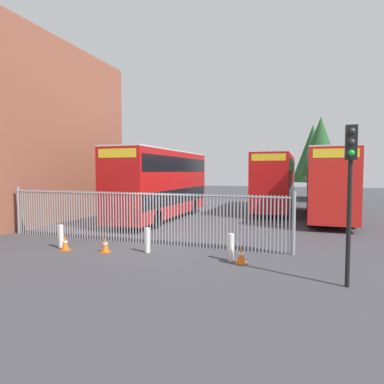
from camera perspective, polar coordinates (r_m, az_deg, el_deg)
The scene contains 15 objects.
ground_plane at distance 21.68m, azimuth 3.44°, elevation -4.67°, with size 100.00×100.00×0.00m, color #3D3D42.
depot_building_brick at distance 23.39m, azimuth -29.80°, elevation 9.00°, with size 7.06×15.71×11.01m, color brown.
palisade_fence at distance 14.59m, azimuth -9.71°, elevation -4.04°, with size 13.29×0.14×2.35m.
double_decker_bus_near_gate at distance 21.47m, azimuth -5.20°, elevation 1.74°, with size 2.54×10.81×4.42m.
double_decker_bus_behind_fence_left at distance 26.76m, azimuth 14.20°, elevation 2.00°, with size 2.54×10.81×4.42m.
double_decker_bus_behind_fence_right at distance 23.17m, azimuth 22.41°, elevation 1.62°, with size 2.54×10.81×4.42m.
bollard_near_left at distance 14.43m, azimuth -21.69°, elevation -7.15°, with size 0.20×0.20×0.95m, color silver.
bollard_center_front at distance 12.82m, azimuth -7.71°, elevation -8.26°, with size 0.20×0.20×0.95m, color silver.
bollard_near_right at distance 11.63m, azimuth 6.76°, elevation -9.47°, with size 0.20×0.20×0.95m, color silver.
traffic_cone_by_gate at distance 13.19m, azimuth -14.77°, elevation -8.83°, with size 0.34×0.34×0.59m.
traffic_cone_mid_forecourt at distance 13.99m, azimuth -21.08°, elevation -8.24°, with size 0.34×0.34×0.59m.
traffic_cone_near_kerb at distance 11.40m, azimuth 8.49°, elevation -10.72°, with size 0.34×0.34×0.59m.
traffic_light_kerbside at distance 9.60m, azimuth 25.67°, elevation 2.58°, with size 0.28×0.33×4.30m.
tree_tall_back at distance 36.37m, azimuth 21.28°, elevation 7.34°, with size 4.21×4.21×8.68m.
tree_short_side at distance 40.75m, azimuth 20.09°, elevation 6.26°, with size 4.61×4.61×8.48m.
Camera 1 is at (5.72, -12.69, 3.09)m, focal length 30.87 mm.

